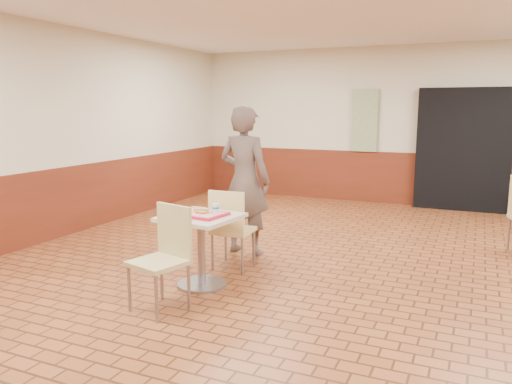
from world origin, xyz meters
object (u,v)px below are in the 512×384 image
at_px(long_john_donut, 202,211).
at_px(paper_cup, 216,208).
at_px(customer, 245,181).
at_px(chair_main_front, 165,252).
at_px(chair_main_back, 231,225).
at_px(ring_donut, 199,209).
at_px(serving_tray, 201,214).
at_px(main_table, 201,239).

xyz_separation_m(long_john_donut, paper_cup, (0.11, 0.09, 0.02)).
bearing_deg(customer, long_john_donut, 100.21).
height_order(chair_main_front, chair_main_back, chair_main_front).
height_order(ring_donut, long_john_donut, long_john_donut).
xyz_separation_m(serving_tray, ring_donut, (-0.07, 0.08, 0.03)).
bearing_deg(paper_cup, customer, 101.31).
bearing_deg(chair_main_back, ring_donut, 75.82).
height_order(chair_main_back, ring_donut, chair_main_back).
bearing_deg(customer, ring_donut, 95.96).
distance_m(chair_main_back, long_john_donut, 0.69).
bearing_deg(long_john_donut, ring_donut, 135.62).
bearing_deg(paper_cup, ring_donut, 177.45).
bearing_deg(paper_cup, main_table, -153.35).
bearing_deg(serving_tray, chair_main_front, -90.54).
distance_m(chair_main_front, serving_tray, 0.68).
xyz_separation_m(main_table, chair_main_front, (-0.01, -0.64, 0.03)).
height_order(main_table, serving_tray, serving_tray).
xyz_separation_m(chair_main_front, long_john_donut, (0.04, 0.62, 0.27)).
xyz_separation_m(chair_main_back, serving_tray, (-0.03, -0.61, 0.25)).
relative_size(chair_main_back, customer, 0.50).
height_order(customer, long_john_donut, customer).
bearing_deg(paper_cup, long_john_donut, -140.85).
height_order(serving_tray, ring_donut, ring_donut).
relative_size(chair_main_back, ring_donut, 8.49).
relative_size(long_john_donut, paper_cup, 1.78).
bearing_deg(main_table, serving_tray, 26.57).
height_order(customer, serving_tray, customer).
bearing_deg(serving_tray, main_table, -153.43).
height_order(long_john_donut, paper_cup, paper_cup).
distance_m(chair_main_front, chair_main_back, 1.25).
bearing_deg(chair_main_back, main_table, 83.71).
distance_m(serving_tray, ring_donut, 0.11).
bearing_deg(main_table, chair_main_front, -90.54).
relative_size(main_table, customer, 0.40).
distance_m(customer, long_john_donut, 1.31).
relative_size(main_table, chair_main_front, 0.78).
bearing_deg(chair_main_front, main_table, 104.45).
bearing_deg(long_john_donut, customer, 95.88).
bearing_deg(serving_tray, long_john_donut, -32.89).
xyz_separation_m(serving_tray, paper_cup, (0.14, 0.07, 0.06)).
bearing_deg(long_john_donut, chair_main_back, 89.68).
bearing_deg(chair_main_front, long_john_donut, 101.74).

